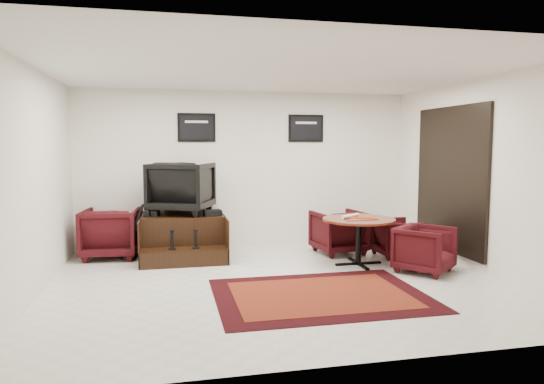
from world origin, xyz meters
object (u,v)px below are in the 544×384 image
(shine_podium, at_px, (183,237))
(table_chair_window, at_px, (397,236))
(table_chair_corner, at_px, (425,247))
(shine_chair, at_px, (182,185))
(meeting_table, at_px, (359,224))
(table_chair_back, at_px, (339,230))
(armchair_side, at_px, (111,230))

(shine_podium, bearing_deg, table_chair_window, -12.46)
(shine_podium, bearing_deg, table_chair_corner, -27.71)
(shine_chair, relative_size, meeting_table, 0.87)
(table_chair_window, bearing_deg, table_chair_back, 60.94)
(meeting_table, relative_size, table_chair_window, 1.60)
(table_chair_back, distance_m, table_chair_corner, 1.66)
(armchair_side, bearing_deg, meeting_table, 165.89)
(table_chair_back, bearing_deg, meeting_table, 83.14)
(table_chair_window, height_order, table_chair_corner, table_chair_corner)
(table_chair_corner, bearing_deg, armchair_side, 116.87)
(shine_chair, height_order, table_chair_back, shine_chair)
(meeting_table, height_order, table_chair_corner, table_chair_corner)
(armchair_side, relative_size, table_chair_back, 1.11)
(table_chair_back, bearing_deg, armchair_side, -15.70)
(shine_podium, relative_size, table_chair_back, 1.73)
(table_chair_back, relative_size, table_chair_window, 1.17)
(armchair_side, xyz_separation_m, meeting_table, (3.78, -1.33, 0.18))
(armchair_side, distance_m, table_chair_corner, 4.95)
(shine_podium, bearing_deg, meeting_table, -23.68)
(armchair_side, xyz_separation_m, table_chair_back, (3.76, -0.49, -0.05))
(shine_chair, height_order, armchair_side, shine_chair)
(armchair_side, bearing_deg, table_chair_corner, 161.94)
(shine_podium, bearing_deg, armchair_side, 171.57)
(shine_chair, relative_size, table_chair_corner, 1.29)
(armchair_side, bearing_deg, shine_chair, -176.21)
(shine_chair, bearing_deg, meeting_table, 175.01)
(shine_chair, xyz_separation_m, table_chair_back, (2.61, -0.46, -0.77))
(meeting_table, relative_size, table_chair_back, 1.37)
(table_chair_corner, bearing_deg, table_chair_window, 46.26)
(shine_podium, distance_m, armchair_side, 1.17)
(meeting_table, height_order, table_chair_back, table_chair_back)
(shine_podium, xyz_separation_m, table_chair_back, (2.61, -0.32, 0.08))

